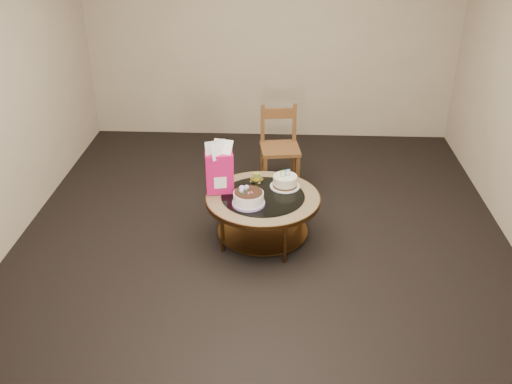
{
  "coord_description": "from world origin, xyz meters",
  "views": [
    {
      "loc": [
        0.15,
        -4.39,
        2.89
      ],
      "look_at": [
        -0.06,
        0.02,
        0.48
      ],
      "focal_mm": 40.0,
      "sensor_mm": 36.0,
      "label": 1
    }
  ],
  "objects_px": {
    "decorated_cake": "(248,199)",
    "cream_cake": "(285,182)",
    "gift_bag": "(219,167)",
    "dining_chair": "(280,146)",
    "coffee_table": "(263,204)"
  },
  "relations": [
    {
      "from": "coffee_table",
      "to": "cream_cake",
      "type": "bearing_deg",
      "value": 42.81
    },
    {
      "from": "cream_cake",
      "to": "dining_chair",
      "type": "relative_size",
      "value": 0.31
    },
    {
      "from": "decorated_cake",
      "to": "cream_cake",
      "type": "relative_size",
      "value": 1.05
    },
    {
      "from": "decorated_cake",
      "to": "cream_cake",
      "type": "xyz_separation_m",
      "value": [
        0.31,
        0.33,
        -0.0
      ]
    },
    {
      "from": "coffee_table",
      "to": "gift_bag",
      "type": "bearing_deg",
      "value": 170.31
    },
    {
      "from": "gift_bag",
      "to": "coffee_table",
      "type": "bearing_deg",
      "value": -20.12
    },
    {
      "from": "decorated_cake",
      "to": "gift_bag",
      "type": "distance_m",
      "value": 0.39
    },
    {
      "from": "cream_cake",
      "to": "gift_bag",
      "type": "bearing_deg",
      "value": 167.45
    },
    {
      "from": "coffee_table",
      "to": "decorated_cake",
      "type": "distance_m",
      "value": 0.24
    },
    {
      "from": "decorated_cake",
      "to": "cream_cake",
      "type": "height_order",
      "value": "cream_cake"
    },
    {
      "from": "dining_chair",
      "to": "cream_cake",
      "type": "bearing_deg",
      "value": -93.79
    },
    {
      "from": "decorated_cake",
      "to": "gift_bag",
      "type": "relative_size",
      "value": 0.59
    },
    {
      "from": "decorated_cake",
      "to": "coffee_table",
      "type": "bearing_deg",
      "value": 52.33
    },
    {
      "from": "gift_bag",
      "to": "dining_chair",
      "type": "bearing_deg",
      "value": 53.41
    },
    {
      "from": "cream_cake",
      "to": "dining_chair",
      "type": "xyz_separation_m",
      "value": [
        -0.06,
        0.95,
        -0.08
      ]
    }
  ]
}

